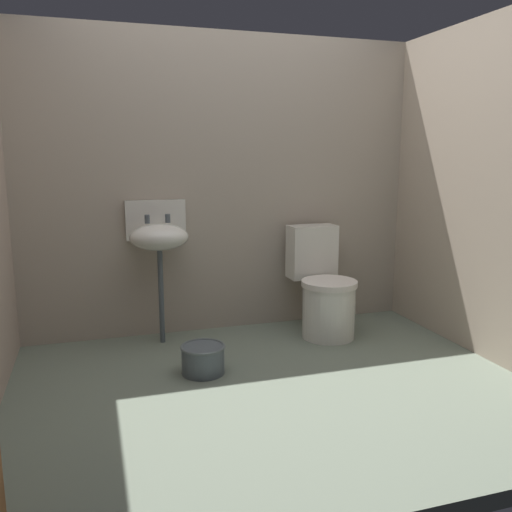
# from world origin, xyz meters

# --- Properties ---
(ground_plane) EXTENTS (3.31, 2.50, 0.08)m
(ground_plane) POSITION_xyz_m (0.00, 0.00, -0.04)
(ground_plane) COLOR slate
(wall_back) EXTENTS (3.31, 0.10, 2.16)m
(wall_back) POSITION_xyz_m (0.00, 1.10, 1.08)
(wall_back) COLOR #A59787
(wall_back) RESTS_ON ground
(wall_right) EXTENTS (0.10, 2.30, 2.16)m
(wall_right) POSITION_xyz_m (1.51, 0.10, 1.08)
(wall_right) COLOR tan
(wall_right) RESTS_ON ground
(toilet_near_wall) EXTENTS (0.41, 0.60, 0.78)m
(toilet_near_wall) POSITION_xyz_m (0.65, 0.70, 0.32)
(toilet_near_wall) COLOR silver
(toilet_near_wall) RESTS_ON ground
(sink) EXTENTS (0.42, 0.35, 0.99)m
(sink) POSITION_xyz_m (-0.51, 0.89, 0.75)
(sink) COLOR #4A5359
(sink) RESTS_ON ground
(bucket) EXTENTS (0.27, 0.27, 0.18)m
(bucket) POSITION_xyz_m (-0.34, 0.24, 0.09)
(bucket) COLOR #4A5359
(bucket) RESTS_ON ground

